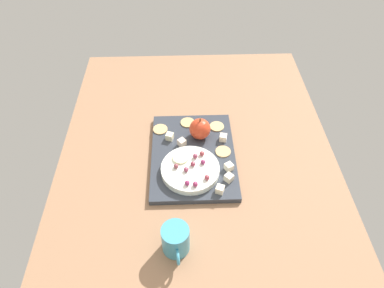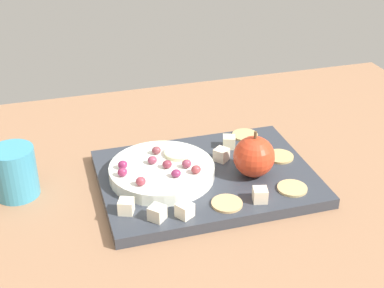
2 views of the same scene
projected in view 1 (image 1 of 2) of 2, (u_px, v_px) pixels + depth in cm
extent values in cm
cube|color=#986D4E|center=(197.00, 157.00, 115.59)|extent=(115.25, 89.11, 4.71)
cube|color=#333841|center=(193.00, 155.00, 111.69)|extent=(36.02, 26.56, 1.89)
cylinder|color=white|center=(190.00, 170.00, 105.03)|extent=(17.75, 17.75, 2.11)
sphere|color=red|center=(200.00, 129.00, 113.65)|extent=(7.00, 7.00, 7.00)
cylinder|color=brown|center=(200.00, 120.00, 110.67)|extent=(0.50, 0.50, 1.20)
cube|color=#F9ECCE|center=(229.00, 167.00, 105.72)|extent=(3.07, 3.07, 2.23)
cube|color=#F2EEC1|center=(170.00, 136.00, 114.64)|extent=(2.83, 2.83, 2.23)
cube|color=#F9EECE|center=(220.00, 189.00, 99.96)|extent=(2.91, 2.91, 2.23)
cube|color=#F7E5C8|center=(223.00, 138.00, 114.26)|extent=(2.69, 2.69, 2.23)
cube|color=silver|center=(229.00, 178.00, 102.86)|extent=(3.16, 3.16, 2.23)
cube|color=#F9E3CA|center=(182.00, 142.00, 112.75)|extent=(3.14, 3.14, 2.23)
cylinder|color=tan|center=(160.00, 129.00, 118.28)|extent=(4.91, 4.91, 0.40)
cylinder|color=tan|center=(217.00, 126.00, 119.23)|extent=(4.91, 4.91, 0.40)
cylinder|color=tan|center=(188.00, 123.00, 120.57)|extent=(4.91, 4.91, 0.40)
cylinder|color=tan|center=(223.00, 152.00, 111.26)|extent=(4.91, 4.91, 0.40)
ellipsoid|color=brown|center=(176.00, 166.00, 103.74)|extent=(1.61, 1.45, 1.35)
ellipsoid|color=#882653|center=(187.00, 183.00, 99.36)|extent=(1.61, 1.45, 1.43)
ellipsoid|color=#913D54|center=(186.00, 169.00, 102.86)|extent=(1.61, 1.45, 1.35)
ellipsoid|color=maroon|center=(193.00, 164.00, 104.29)|extent=(1.61, 1.45, 1.39)
ellipsoid|color=#993D42|center=(202.00, 153.00, 107.18)|extent=(1.61, 1.45, 1.42)
ellipsoid|color=#903B53|center=(195.00, 156.00, 106.43)|extent=(1.61, 1.45, 1.48)
ellipsoid|color=#822952|center=(203.00, 162.00, 104.89)|extent=(1.61, 1.45, 1.29)
ellipsoid|color=#8E2A51|center=(195.00, 184.00, 99.08)|extent=(1.61, 1.45, 1.48)
ellipsoid|color=#9A3945|center=(207.00, 177.00, 100.74)|extent=(1.61, 1.45, 1.46)
cylinder|color=beige|center=(181.00, 158.00, 106.53)|extent=(5.02, 5.02, 0.60)
cylinder|color=teal|center=(176.00, 239.00, 87.78)|extent=(7.14, 7.14, 8.58)
torus|color=teal|center=(178.00, 257.00, 84.54)|extent=(4.06, 1.24, 4.00)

